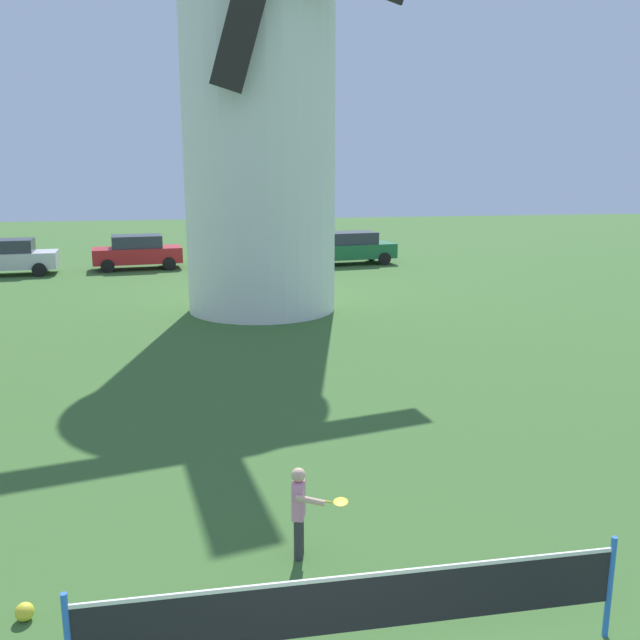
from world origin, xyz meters
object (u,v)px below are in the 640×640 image
object	(u,v)px
windmill	(258,81)
parked_car_silver	(4,257)
parked_car_red	(137,252)
parked_car_mustard	(248,249)
parked_car_green	(350,247)
tennis_net	(358,604)
stray_ball	(25,612)
player_far	(301,507)

from	to	relation	value
windmill	parked_car_silver	world-z (taller)	windmill
parked_car_red	parked_car_mustard	world-z (taller)	same
windmill	parked_car_mustard	size ratio (longest dim) A/B	3.31
parked_car_green	parked_car_red	bearing A→B (deg)	179.21
windmill	parked_car_mustard	distance (m)	12.18
tennis_net	stray_ball	world-z (taller)	tennis_net
stray_ball	tennis_net	bearing A→B (deg)	-21.67
parked_car_silver	parked_car_green	bearing A→B (deg)	2.85
player_far	parked_car_red	distance (m)	25.50
parked_car_silver	windmill	bearing A→B (deg)	-42.02
windmill	parked_car_silver	size ratio (longest dim) A/B	3.23
stray_ball	parked_car_mustard	distance (m)	26.31
parked_car_red	parked_car_green	distance (m)	10.07
stray_ball	parked_car_green	distance (m)	27.37
stray_ball	parked_car_silver	size ratio (longest dim) A/B	0.04
tennis_net	parked_car_green	bearing A→B (deg)	77.51
windmill	tennis_net	bearing A→B (deg)	-92.46
parked_car_red	parked_car_mustard	size ratio (longest dim) A/B	0.94
parked_car_silver	parked_car_mustard	xyz separation A→B (m)	(10.70, 0.98, -0.00)
player_far	stray_ball	world-z (taller)	player_far
windmill	stray_ball	distance (m)	17.64
stray_ball	parked_car_green	xyz separation A→B (m)	(9.25, 25.74, 0.71)
parked_car_mustard	stray_ball	bearing A→B (deg)	-99.43
parked_car_silver	parked_car_red	world-z (taller)	same
parked_car_red	parked_car_green	world-z (taller)	same
parked_car_red	parked_car_mustard	bearing A→B (deg)	0.72
parked_car_green	windmill	bearing A→B (deg)	-117.45
parked_car_red	parked_car_silver	bearing A→B (deg)	-170.65
windmill	parked_car_mustard	xyz separation A→B (m)	(0.32, 10.33, -6.45)
parked_car_silver	parked_car_mustard	world-z (taller)	same
stray_ball	parked_car_silver	xyz separation A→B (m)	(-6.39, 24.97, 0.71)
parked_car_green	stray_ball	bearing A→B (deg)	-109.77
windmill	tennis_net	xyz separation A→B (m)	(-0.73, -16.91, -6.57)
stray_ball	parked_car_red	bearing A→B (deg)	91.81
stray_ball	parked_car_green	world-z (taller)	parked_car_green
player_far	parked_car_silver	xyz separation A→B (m)	(-9.41, 24.29, 0.16)
parked_car_red	parked_car_mustard	xyz separation A→B (m)	(5.13, 0.06, 0.00)
tennis_net	player_far	distance (m)	1.99
tennis_net	player_far	bearing A→B (deg)	96.86
parked_car_red	parked_car_green	size ratio (longest dim) A/B	0.93
windmill	stray_ball	size ratio (longest dim) A/B	75.00
windmill	parked_car_red	size ratio (longest dim) A/B	3.51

